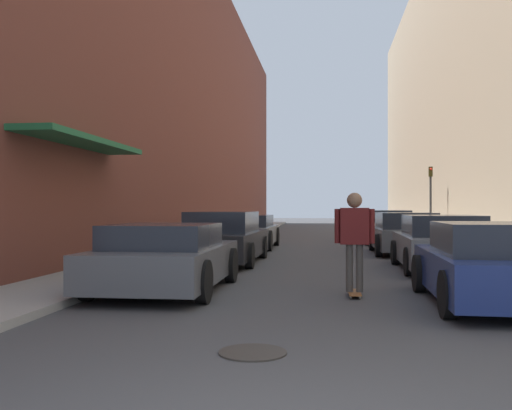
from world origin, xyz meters
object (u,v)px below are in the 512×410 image
parked_car_left_0 (166,258)px  traffic_light (431,193)px  parked_car_right_0 (494,265)px  parked_car_right_1 (441,244)px  parked_car_right_2 (405,234)px  parked_car_left_2 (250,232)px  manhole_cover (253,352)px  skateboarder (355,232)px  parked_car_right_3 (388,227)px  parked_car_left_1 (224,238)px

parked_car_left_0 → traffic_light: traffic_light is taller
parked_car_left_0 → parked_car_right_0: (5.35, -0.81, 0.02)m
parked_car_right_1 → parked_car_right_2: size_ratio=1.01×
parked_car_right_1 → parked_car_left_2: bearing=129.3°
parked_car_right_1 → traffic_light: (1.99, 12.76, 1.49)m
parked_car_left_0 → manhole_cover: parked_car_left_0 is taller
parked_car_right_2 → skateboarder: skateboarder is taller
parked_car_right_2 → traffic_light: size_ratio=1.28×
parked_car_left_0 → parked_car_right_3: parked_car_right_3 is taller
parked_car_right_3 → manhole_cover: (-3.21, -18.21, -0.65)m
parked_car_right_2 → skateboarder: bearing=-102.6°
parked_car_left_0 → parked_car_right_2: 10.19m
parked_car_left_1 → parked_car_right_3: parked_car_left_1 is taller
parked_car_left_1 → parked_car_right_0: (5.25, -5.98, -0.04)m
parked_car_left_1 → parked_car_right_3: (5.20, 8.97, 0.01)m
parked_car_right_0 → parked_car_left_0: bearing=171.4°
parked_car_left_0 → parked_car_left_1: parked_car_left_1 is taller
traffic_light → skateboarder: bearing=-103.9°
parked_car_left_2 → parked_car_right_1: bearing=-50.7°
parked_car_right_0 → parked_car_right_1: parked_car_right_1 is taller
parked_car_right_2 → parked_car_right_3: size_ratio=0.88×
parked_car_left_1 → manhole_cover: (1.99, -9.24, -0.64)m
parked_car_right_1 → parked_car_right_2: bearing=92.4°
manhole_cover → parked_car_right_3: bearing=80.0°
parked_car_left_1 → parked_car_right_3: 10.37m
parked_car_left_2 → skateboarder: 11.27m
parked_car_right_3 → manhole_cover: bearing=-100.0°
parked_car_left_0 → parked_car_right_1: 6.77m
parked_car_left_0 → traffic_light: 18.39m
traffic_light → parked_car_right_0: bearing=-96.9°
skateboarder → traffic_light: (4.18, 16.92, 1.05)m
parked_car_right_3 → skateboarder: (-2.00, -14.33, 0.40)m
parked_car_left_0 → parked_car_right_0: size_ratio=1.03×
parked_car_right_3 → manhole_cover: 18.50m
parked_car_right_3 → traffic_light: traffic_light is taller
skateboarder → parked_car_right_1: bearing=62.2°
skateboarder → manhole_cover: bearing=-107.2°
skateboarder → traffic_light: traffic_light is taller
parked_car_left_2 → manhole_cover: 14.82m
parked_car_left_2 → parked_car_right_2: (5.23, -1.89, 0.04)m
parked_car_right_3 → parked_car_right_0: bearing=-89.8°
parked_car_left_1 → parked_car_right_2: 6.28m
parked_car_right_1 → parked_car_right_3: bearing=91.0°
parked_car_right_3 → parked_car_right_1: bearing=-89.0°
parked_car_right_2 → manhole_cover: parked_car_right_2 is taller
traffic_light → parked_car_right_1: bearing=-98.9°
parked_car_left_1 → manhole_cover: bearing=-77.8°
parked_car_right_0 → parked_car_right_2: size_ratio=0.97×
parked_car_left_0 → skateboarder: 3.33m
parked_car_right_1 → skateboarder: 4.72m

